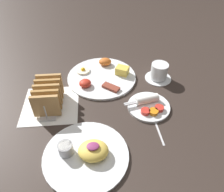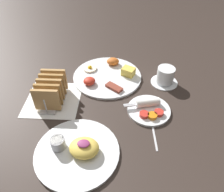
% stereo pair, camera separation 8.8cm
% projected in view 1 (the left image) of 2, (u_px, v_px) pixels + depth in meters
% --- Properties ---
extents(ground_plane, '(3.00, 3.00, 0.00)m').
position_uv_depth(ground_plane, '(100.00, 109.00, 0.86)').
color(ground_plane, '#332823').
extents(napkin_flat, '(0.22, 0.22, 0.00)m').
position_uv_depth(napkin_flat, '(52.00, 105.00, 0.88)').
color(napkin_flat, white).
rests_on(napkin_flat, ground_plane).
extents(plate_breakfast, '(0.32, 0.32, 0.05)m').
position_uv_depth(plate_breakfast, '(103.00, 76.00, 1.01)').
color(plate_breakfast, white).
rests_on(plate_breakfast, ground_plane).
extents(plate_condiments, '(0.18, 0.17, 0.04)m').
position_uv_depth(plate_condiments, '(150.00, 105.00, 0.86)').
color(plate_condiments, white).
rests_on(plate_condiments, ground_plane).
extents(plate_foreground, '(0.28, 0.28, 0.06)m').
position_uv_depth(plate_foreground, '(87.00, 153.00, 0.70)').
color(plate_foreground, white).
rests_on(plate_foreground, ground_plane).
extents(toast_rack, '(0.10, 0.18, 0.10)m').
position_uv_depth(toast_rack, '(49.00, 95.00, 0.85)').
color(toast_rack, '#B7B7BC').
rests_on(toast_rack, ground_plane).
extents(coffee_cup, '(0.12, 0.12, 0.08)m').
position_uv_depth(coffee_cup, '(160.00, 72.00, 0.99)').
color(coffee_cup, white).
rests_on(coffee_cup, ground_plane).
extents(teaspoon, '(0.02, 0.13, 0.01)m').
position_uv_depth(teaspoon, '(158.00, 125.00, 0.80)').
color(teaspoon, silver).
rests_on(teaspoon, ground_plane).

